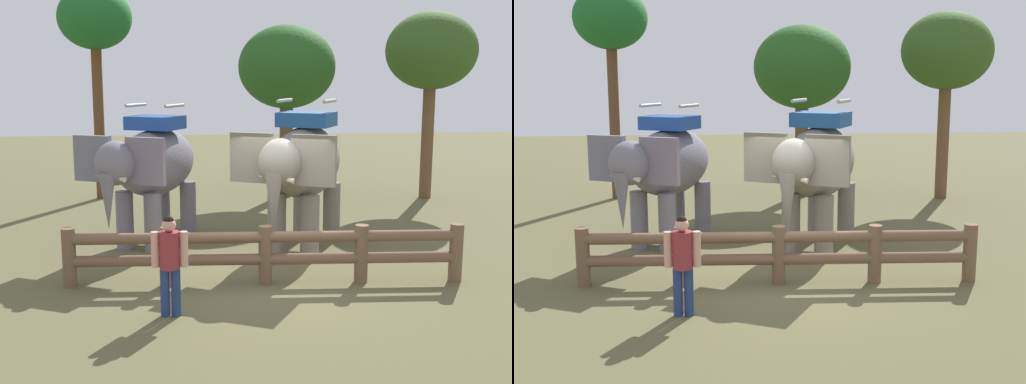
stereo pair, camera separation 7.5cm
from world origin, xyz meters
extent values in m
plane|color=brown|center=(0.00, 0.00, 0.00)|extent=(60.00, 60.00, 0.00)
cylinder|color=brown|center=(-3.42, 0.05, 0.53)|extent=(0.24, 0.24, 1.05)
cylinder|color=brown|center=(-1.71, -0.06, 0.53)|extent=(0.24, 0.24, 1.05)
cylinder|color=brown|center=(0.00, -0.17, 0.53)|extent=(0.24, 0.24, 1.05)
cylinder|color=brown|center=(1.71, -0.28, 0.53)|extent=(0.24, 0.24, 1.05)
cylinder|color=brown|center=(3.42, -0.39, 0.53)|extent=(0.24, 0.24, 1.05)
cylinder|color=brown|center=(0.00, -0.17, 0.45)|extent=(6.86, 0.64, 0.20)
cylinder|color=brown|center=(0.00, -0.17, 0.85)|extent=(6.86, 0.64, 0.20)
cylinder|color=slate|center=(-2.07, 2.27, 0.62)|extent=(0.37, 0.37, 1.24)
cylinder|color=slate|center=(-2.67, 2.58, 0.62)|extent=(0.37, 0.37, 1.24)
cylinder|color=slate|center=(-1.32, 3.77, 0.62)|extent=(0.37, 0.37, 1.24)
cylinder|color=slate|center=(-1.93, 4.07, 0.62)|extent=(0.37, 0.37, 1.24)
ellipsoid|color=slate|center=(-2.00, 3.17, 1.78)|extent=(2.35, 3.05, 1.44)
ellipsoid|color=slate|center=(-2.73, 1.70, 1.96)|extent=(1.12, 1.18, 0.88)
cube|color=slate|center=(-2.14, 1.53, 2.01)|extent=(0.79, 0.48, 0.93)
cube|color=slate|center=(-3.22, 2.07, 2.01)|extent=(0.79, 0.48, 0.93)
cone|color=slate|center=(-2.88, 1.41, 1.25)|extent=(0.33, 0.33, 1.14)
cone|color=beige|center=(-2.69, 1.42, 1.71)|extent=(0.38, 0.26, 0.16)
cone|color=beige|center=(-2.98, 1.56, 1.71)|extent=(0.38, 0.26, 0.16)
cube|color=#1C4391|center=(-2.00, 3.17, 2.65)|extent=(1.36, 1.30, 0.29)
cylinder|color=#A59E8C|center=(-1.57, 2.96, 3.02)|extent=(0.44, 0.78, 0.07)
cylinder|color=#A59E8C|center=(-2.42, 3.38, 3.02)|extent=(0.44, 0.78, 0.07)
cylinder|color=gray|center=(1.11, 1.41, 0.64)|extent=(0.39, 0.39, 1.29)
cylinder|color=gray|center=(0.48, 1.74, 0.64)|extent=(0.39, 0.39, 1.29)
cylinder|color=gray|center=(1.91, 2.95, 0.64)|extent=(0.39, 0.39, 1.29)
cylinder|color=gray|center=(1.29, 3.28, 0.64)|extent=(0.39, 0.39, 1.29)
ellipsoid|color=gray|center=(1.20, 2.35, 1.85)|extent=(2.48, 3.16, 1.50)
ellipsoid|color=gray|center=(0.40, 0.83, 2.04)|extent=(1.17, 1.24, 0.92)
cube|color=gray|center=(1.01, 0.65, 2.09)|extent=(0.82, 0.51, 0.97)
cube|color=gray|center=(-0.10, 1.23, 2.09)|extent=(0.82, 0.51, 0.97)
cone|color=gray|center=(0.25, 0.53, 1.30)|extent=(0.34, 0.34, 1.18)
cone|color=beige|center=(0.44, 0.54, 1.77)|extent=(0.39, 0.27, 0.16)
cone|color=beige|center=(0.14, 0.70, 1.77)|extent=(0.39, 0.27, 0.16)
cube|color=#1B4C87|center=(1.20, 2.35, 2.75)|extent=(1.42, 1.36, 0.30)
cylinder|color=#A59E8C|center=(1.63, 2.12, 3.14)|extent=(0.47, 0.80, 0.08)
cylinder|color=#A59E8C|center=(0.76, 2.58, 3.14)|extent=(0.47, 0.80, 0.08)
cylinder|color=navy|center=(-1.56, -1.59, 0.38)|extent=(0.14, 0.14, 0.76)
cylinder|color=navy|center=(-1.73, -1.58, 0.38)|extent=(0.14, 0.14, 0.76)
cylinder|color=maroon|center=(-1.65, -1.59, 1.04)|extent=(0.32, 0.32, 0.58)
cylinder|color=tan|center=(-1.43, -1.60, 1.06)|extent=(0.12, 0.12, 0.55)
cylinder|color=tan|center=(-1.86, -1.57, 1.06)|extent=(0.12, 0.12, 0.55)
sphere|color=tan|center=(-1.65, -1.59, 1.44)|extent=(0.21, 0.21, 0.21)
sphere|color=black|center=(-1.65, -1.59, 1.50)|extent=(0.16, 0.16, 0.16)
cylinder|color=brown|center=(-3.87, 8.57, 2.36)|extent=(0.31, 0.31, 4.72)
ellipsoid|color=#1C5F24|center=(-3.87, 8.57, 5.31)|extent=(2.14, 2.14, 1.82)
cylinder|color=brown|center=(1.72, 8.32, 1.56)|extent=(0.40, 0.40, 3.12)
ellipsoid|color=#23541C|center=(1.72, 8.32, 3.91)|extent=(2.90, 2.90, 2.47)
cylinder|color=brown|center=(5.89, 7.59, 1.82)|extent=(0.36, 0.36, 3.65)
ellipsoid|color=#32531D|center=(5.89, 7.59, 4.38)|extent=(2.66, 2.66, 2.26)
camera|label=1|loc=(-1.42, -11.25, 3.65)|focal=45.81mm
camera|label=2|loc=(-1.34, -11.26, 3.65)|focal=45.81mm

